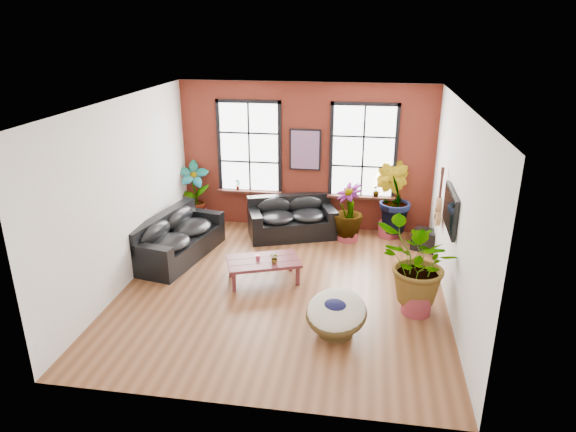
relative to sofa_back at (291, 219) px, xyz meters
name	(u,v)px	position (x,y,z in m)	size (l,w,h in m)	color
room	(284,199)	(0.24, -2.47, 1.33)	(6.04, 6.54, 3.54)	brown
sofa_back	(291,219)	(0.00, 0.00, 0.00)	(2.19, 1.58, 0.91)	black
sofa_left	(176,238)	(-2.26, -1.57, 0.01)	(1.43, 2.51, 0.93)	black
coffee_table	(263,262)	(-0.19, -2.37, -0.02)	(1.57, 1.23, 0.53)	#4F1C20
papasan_chair	(336,313)	(1.33, -3.99, -0.03)	(1.20, 1.21, 0.74)	#443418
poster	(305,150)	(0.24, 0.56, 1.54)	(0.74, 0.06, 0.98)	black
tv_wall_unit	(446,210)	(3.17, -2.02, 1.13)	(0.13, 1.86, 1.20)	black
media_box	(425,240)	(3.06, -0.33, -0.19)	(0.66, 0.61, 0.44)	black
pot_back_left	(197,216)	(-2.46, 0.35, -0.22)	(0.61, 0.61, 0.39)	maroon
pot_back_right	(389,229)	(2.28, 0.29, -0.24)	(0.56, 0.56, 0.35)	maroon
pot_right_wall	(416,303)	(2.67, -3.11, -0.22)	(0.67, 0.67, 0.37)	maroon
pot_mid	(348,233)	(1.33, -0.08, -0.23)	(0.61, 0.61, 0.36)	maroon
floor_plant_back_left	(194,191)	(-2.46, 0.32, 0.47)	(0.77, 0.52, 1.46)	#134412
floor_plant_back_right	(392,197)	(2.31, 0.30, 0.55)	(0.90, 0.72, 1.63)	#134412
floor_plant_right_wall	(418,265)	(2.63, -3.08, 0.49)	(1.34, 1.16, 1.49)	#134412
floor_plant_mid	(348,210)	(1.33, -0.10, 0.34)	(0.69, 0.69, 1.22)	#134412
table_plant	(275,258)	(0.05, -2.47, 0.14)	(0.20, 0.17, 0.22)	#134412
sill_plant_left	(238,184)	(-1.41, 0.51, 0.62)	(0.14, 0.10, 0.27)	#134412
sill_plant_right	(376,191)	(1.94, 0.51, 0.62)	(0.15, 0.15, 0.27)	#134412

